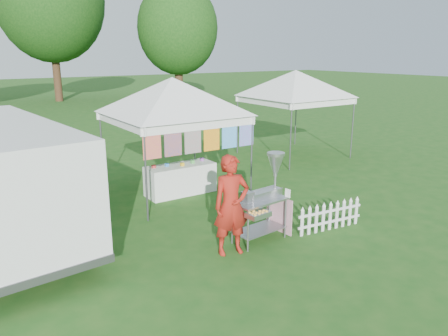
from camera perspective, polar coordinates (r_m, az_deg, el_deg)
ground at (r=8.85m, az=4.34°, el=-9.16°), size 120.00×120.00×0.00m
canopy_main at (r=11.05m, az=-6.80°, el=11.64°), size 4.24×4.24×3.45m
canopy_right at (r=15.47m, az=9.37°, el=12.49°), size 4.24×4.24×3.45m
tree_mid at (r=35.43m, az=-21.81°, el=19.68°), size 7.60×7.60×11.52m
tree_right at (r=32.10m, az=-6.08°, el=17.70°), size 5.60×5.60×8.42m
donut_cart at (r=8.53m, az=5.61°, el=-2.91°), size 1.22×0.94×1.70m
vendor at (r=7.89m, az=0.96°, el=-4.90°), size 0.75×0.58×1.86m
picket_fence at (r=9.38m, az=13.69°, el=-6.23°), size 1.61×0.21×0.56m
display_table at (r=11.44m, az=-5.70°, el=-1.47°), size 1.80×0.70×0.77m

